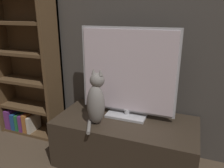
% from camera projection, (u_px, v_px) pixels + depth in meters
% --- Properties ---
extents(wall_back, '(4.80, 0.05, 2.60)m').
position_uv_depth(wall_back, '(140.00, 6.00, 1.79)').
color(wall_back, '#47423D').
rests_on(wall_back, ground_plane).
extents(tv_stand, '(1.14, 0.55, 0.41)m').
position_uv_depth(tv_stand, '(125.00, 142.00, 1.85)').
color(tv_stand, '#33281E').
rests_on(tv_stand, ground_plane).
extents(tv, '(0.79, 0.20, 0.74)m').
position_uv_depth(tv, '(128.00, 75.00, 1.75)').
color(tv, '#B7B7BC').
rests_on(tv, tv_stand).
extents(cat, '(0.17, 0.28, 0.44)m').
position_uv_depth(cat, '(96.00, 101.00, 1.68)').
color(cat, gray).
rests_on(cat, tv_stand).
extents(bookshelf, '(0.67, 0.28, 1.45)m').
position_uv_depth(bookshelf, '(28.00, 72.00, 2.25)').
color(bookshelf, brown).
rests_on(bookshelf, ground_plane).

